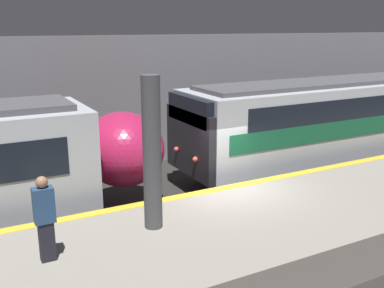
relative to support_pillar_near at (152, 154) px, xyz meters
name	(u,v)px	position (x,y,z in m)	size (l,w,h in m)	color
ground_plane	(224,221)	(2.80, 1.48, -2.75)	(120.00, 120.00, 0.00)	#282623
platform	(270,232)	(2.80, -0.59, -2.22)	(40.00, 4.13, 1.08)	gray
station_rear_barrier	(139,101)	(2.80, 7.78, -0.22)	(50.00, 0.15, 5.05)	gray
support_pillar_near	(152,154)	(0.00, 0.00, 0.00)	(0.40, 0.40, 3.37)	#47474C
person_waiting	(45,217)	(-2.36, -0.40, -0.79)	(0.38, 0.24, 1.68)	black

